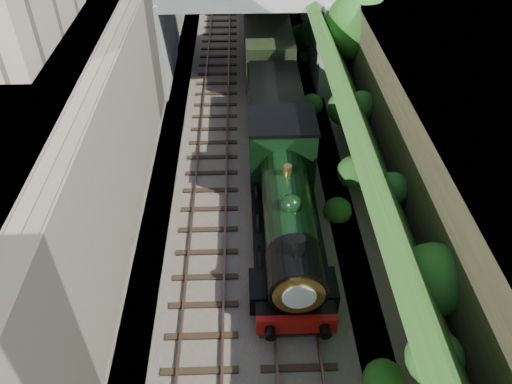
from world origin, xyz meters
name	(u,v)px	position (x,y,z in m)	size (l,w,h in m)	color
trackbed	(250,108)	(0.00, 20.00, 0.10)	(10.00, 90.00, 0.20)	#473F38
retaining_wall	(147,54)	(-5.50, 20.00, 3.50)	(1.00, 90.00, 7.00)	#756B56
street_plateau_left	(81,55)	(-9.00, 20.00, 3.50)	(6.00, 90.00, 7.00)	#262628
street_plateau_right	(423,57)	(9.50, 20.00, 3.12)	(8.00, 90.00, 6.25)	#262628
embankment_slope	(335,50)	(4.99, 21.87, 2.74)	(4.17, 91.79, 6.36)	#1E4714
track_left	(215,106)	(-2.00, 20.00, 0.25)	(2.50, 90.00, 0.20)	black
track_right	(271,106)	(1.20, 20.00, 0.25)	(2.50, 90.00, 0.20)	black
road_bridge	(264,15)	(0.94, 24.00, 4.08)	(16.00, 6.40, 7.25)	gray
tree	(360,28)	(5.91, 20.41, 4.65)	(3.60, 3.80, 6.60)	black
locomotive	(286,205)	(1.20, 9.40, 1.89)	(3.10, 10.23, 3.83)	black
tender	(275,114)	(1.20, 16.76, 1.62)	(2.70, 6.00, 3.05)	black
coach_front	(264,15)	(1.20, 29.36, 2.05)	(2.90, 18.00, 3.70)	black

